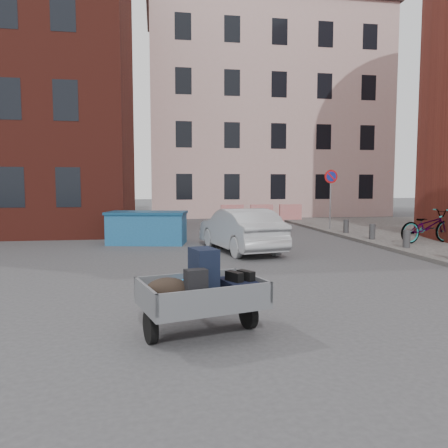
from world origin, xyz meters
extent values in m
plane|color=#38383A|center=(0.00, 0.00, 0.00)|extent=(120.00, 120.00, 0.00)
cube|color=#D0A7A0|center=(6.00, 22.00, 7.00)|extent=(16.00, 8.00, 14.00)
cylinder|color=gray|center=(6.00, 9.50, 1.42)|extent=(0.07, 0.07, 2.60)
cylinder|color=red|center=(6.00, 9.48, 2.47)|extent=(0.60, 0.03, 0.60)
cylinder|color=navy|center=(6.00, 9.46, 2.47)|extent=(0.44, 0.03, 0.44)
cylinder|color=#3A3A3D|center=(6.00, 3.40, 0.40)|extent=(0.22, 0.22, 0.55)
cylinder|color=#3A3A3D|center=(6.00, 5.60, 0.40)|extent=(0.22, 0.22, 0.55)
cylinder|color=#3A3A3D|center=(6.00, 7.80, 0.40)|extent=(0.22, 0.22, 0.55)
cube|color=red|center=(2.50, 15.00, 0.50)|extent=(1.30, 0.18, 1.00)
cube|color=red|center=(4.20, 15.00, 0.50)|extent=(1.30, 0.18, 1.00)
cube|color=red|center=(5.90, 15.00, 0.50)|extent=(1.30, 0.18, 1.00)
cylinder|color=black|center=(-1.86, -3.50, 0.22)|extent=(0.22, 0.45, 0.44)
cylinder|color=black|center=(-0.47, -3.11, 0.22)|extent=(0.22, 0.45, 0.44)
cube|color=slate|center=(-1.16, -3.30, 0.46)|extent=(1.84, 1.49, 0.08)
cube|color=slate|center=(-1.91, -3.51, 0.64)|extent=(0.34, 1.07, 0.28)
cube|color=slate|center=(-0.41, -3.09, 0.64)|extent=(0.34, 1.07, 0.28)
cube|color=slate|center=(-1.31, -2.79, 0.64)|extent=(1.55, 0.47, 0.28)
cube|color=slate|center=(-1.02, -3.81, 0.64)|extent=(1.55, 0.47, 0.28)
cube|color=slate|center=(-1.41, -2.44, 0.40)|extent=(0.27, 0.70, 0.06)
cube|color=black|center=(-1.13, -3.24, 0.85)|extent=(0.41, 0.51, 0.70)
cube|color=black|center=(-0.65, -3.27, 0.62)|extent=(0.55, 0.69, 0.25)
ellipsoid|color=black|center=(-1.63, -3.49, 0.68)|extent=(0.67, 0.51, 0.36)
cube|color=black|center=(-1.27, -3.59, 0.74)|extent=(0.32, 0.25, 0.48)
ellipsoid|color=#1A78C6|center=(-1.31, -2.98, 0.62)|extent=(0.43, 0.39, 0.24)
cube|color=black|center=(-0.72, -3.34, 0.81)|extent=(0.23, 0.29, 0.13)
cube|color=black|center=(-0.54, -3.29, 0.81)|extent=(0.23, 0.29, 0.13)
cube|color=#1E5C90|center=(-2.07, 6.50, 0.53)|extent=(2.86, 1.82, 1.06)
cube|color=navy|center=(-2.07, 6.50, 1.10)|extent=(2.96, 1.92, 0.09)
imported|color=#A8AAAF|center=(0.85, 4.28, 0.67)|extent=(2.23, 4.30, 1.35)
imported|color=black|center=(7.35, 4.36, 0.69)|extent=(2.26, 1.09, 1.14)
camera|label=1|loc=(-1.77, -9.13, 2.05)|focal=35.00mm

